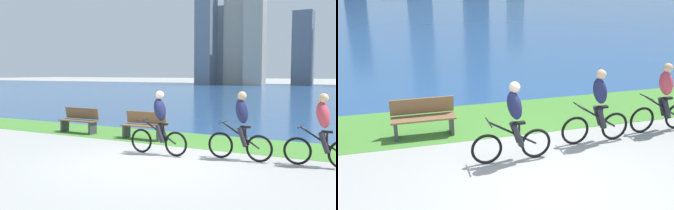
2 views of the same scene
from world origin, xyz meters
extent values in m
plane|color=#9E9E99|center=(0.00, 0.00, 0.00)|extent=(300.00, 300.00, 0.00)
cube|color=#478433|center=(0.00, 3.43, 0.00)|extent=(120.00, 2.56, 0.01)
torus|color=black|center=(-0.88, 0.94, 0.33)|extent=(0.65, 0.06, 0.65)
torus|color=black|center=(0.18, 0.94, 0.33)|extent=(0.65, 0.06, 0.65)
cylinder|color=black|center=(-0.32, 0.94, 0.61)|extent=(1.02, 0.04, 0.61)
cylinder|color=black|center=(-0.19, 0.94, 0.56)|extent=(0.04, 0.04, 0.48)
cube|color=black|center=(-0.19, 0.94, 0.82)|extent=(0.24, 0.10, 0.05)
cylinder|color=black|center=(-0.83, 0.94, 0.90)|extent=(0.03, 0.52, 0.03)
ellipsoid|color=#1E234C|center=(-0.30, 0.94, 1.20)|extent=(0.40, 0.36, 0.65)
sphere|color=beige|center=(-0.30, 0.94, 1.58)|extent=(0.22, 0.22, 0.22)
cylinder|color=#26262D|center=(-0.24, 0.84, 0.58)|extent=(0.27, 0.11, 0.49)
cylinder|color=#26262D|center=(-0.24, 1.04, 0.58)|extent=(0.27, 0.11, 0.49)
torus|color=black|center=(1.25, 1.33, 0.33)|extent=(0.67, 0.06, 0.67)
torus|color=black|center=(2.25, 1.33, 0.33)|extent=(0.67, 0.06, 0.67)
cylinder|color=black|center=(1.78, 1.33, 0.63)|extent=(0.97, 0.04, 0.62)
cylinder|color=black|center=(1.90, 1.33, 0.58)|extent=(0.04, 0.04, 0.48)
cube|color=black|center=(1.90, 1.33, 0.84)|extent=(0.24, 0.10, 0.05)
cylinder|color=black|center=(1.30, 1.33, 0.92)|extent=(0.03, 0.52, 0.03)
ellipsoid|color=#1E234C|center=(1.80, 1.33, 1.22)|extent=(0.40, 0.36, 0.65)
sphere|color=#D8AD84|center=(1.80, 1.33, 1.60)|extent=(0.22, 0.22, 0.22)
cylinder|color=#26262D|center=(1.85, 1.23, 0.60)|extent=(0.27, 0.11, 0.49)
cylinder|color=#26262D|center=(1.85, 1.43, 0.60)|extent=(0.27, 0.11, 0.49)
torus|color=black|center=(3.11, 1.51, 0.33)|extent=(0.66, 0.06, 0.66)
cylinder|color=black|center=(3.63, 1.51, 0.62)|extent=(0.96, 0.04, 0.62)
cylinder|color=black|center=(3.75, 1.51, 0.57)|extent=(0.04, 0.04, 0.48)
cube|color=black|center=(3.75, 1.51, 0.83)|extent=(0.24, 0.10, 0.05)
cylinder|color=black|center=(3.16, 1.51, 0.91)|extent=(0.03, 0.52, 0.03)
ellipsoid|color=#BF3F4C|center=(3.65, 1.51, 1.21)|extent=(0.40, 0.36, 0.65)
sphere|color=#D8AD84|center=(3.65, 1.51, 1.59)|extent=(0.22, 0.22, 0.22)
cylinder|color=#26262D|center=(3.70, 1.41, 0.59)|extent=(0.27, 0.11, 0.49)
cylinder|color=#26262D|center=(3.70, 1.61, 0.59)|extent=(0.27, 0.11, 0.49)
cube|color=brown|center=(-4.77, 2.78, 0.45)|extent=(1.50, 0.45, 0.04)
cube|color=brown|center=(-4.77, 2.98, 0.70)|extent=(1.50, 0.11, 0.40)
cube|color=#38383D|center=(-4.12, 2.78, 0.23)|extent=(0.08, 0.37, 0.45)
cube|color=#38383D|center=(-5.42, 2.78, 0.23)|extent=(0.08, 0.37, 0.45)
cube|color=brown|center=(-1.99, 2.74, 0.45)|extent=(1.50, 0.45, 0.04)
cube|color=brown|center=(-1.99, 2.94, 0.70)|extent=(1.50, 0.11, 0.40)
cube|color=#38383D|center=(-1.34, 2.74, 0.23)|extent=(0.08, 0.37, 0.45)
cube|color=#38383D|center=(-2.64, 2.74, 0.23)|extent=(0.08, 0.37, 0.45)
cube|color=slate|center=(-24.80, 59.63, 9.80)|extent=(3.07, 3.56, 19.60)
cube|color=#8C939E|center=(-23.05, 65.36, 7.44)|extent=(2.35, 3.84, 14.87)
cube|color=#ADA899|center=(-19.87, 62.69, 12.21)|extent=(4.42, 2.64, 24.42)
cube|color=#ADA899|center=(-15.79, 60.16, 8.22)|extent=(3.38, 2.68, 16.44)
cube|color=slate|center=(-8.76, 65.92, 6.55)|extent=(3.37, 3.16, 13.11)
camera|label=1|loc=(4.93, -8.01, 2.15)|focal=42.52mm
camera|label=2|loc=(-2.41, -5.93, 3.66)|focal=41.04mm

